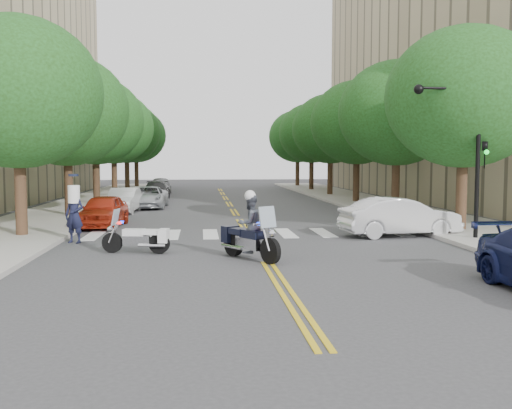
{
  "coord_description": "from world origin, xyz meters",
  "views": [
    {
      "loc": [
        -1.94,
        -16.55,
        3.04
      ],
      "look_at": [
        0.19,
        5.23,
        1.3
      ],
      "focal_mm": 40.0,
      "sensor_mm": 36.0,
      "label": 1
    }
  ],
  "objects": [
    {
      "name": "sidewalk_right",
      "position": [
        9.5,
        22.0,
        0.07
      ],
      "size": [
        5.0,
        60.0,
        0.15
      ],
      "primitive_type": "cube",
      "color": "#9E9991",
      "rests_on": "ground"
    },
    {
      "name": "parked_car_c",
      "position": [
        -5.2,
        19.5,
        0.67
      ],
      "size": [
        2.36,
        4.9,
        1.35
      ],
      "primitive_type": "imported",
      "rotation": [
        0.0,
        0.0,
        -0.03
      ],
      "color": "#9EA1A5",
      "rests_on": "ground"
    },
    {
      "name": "tree_r_3",
      "position": [
        8.8,
        30.0,
        5.55
      ],
      "size": [
        6.4,
        6.4,
        8.45
      ],
      "color": "#382316",
      "rests_on": "ground"
    },
    {
      "name": "motorcycle_parked",
      "position": [
        -3.84,
        1.97,
        0.5
      ],
      "size": [
        2.22,
        0.81,
        1.44
      ],
      "rotation": [
        0.0,
        0.0,
        1.37
      ],
      "color": "black",
      "rests_on": "ground"
    },
    {
      "name": "tree_r_0",
      "position": [
        8.8,
        6.0,
        5.55
      ],
      "size": [
        6.4,
        6.4,
        8.45
      ],
      "color": "#382316",
      "rests_on": "ground"
    },
    {
      "name": "parked_car_e",
      "position": [
        -5.46,
        34.0,
        0.75
      ],
      "size": [
        1.83,
        4.41,
        1.49
      ],
      "primitive_type": "imported",
      "rotation": [
        0.0,
        0.0,
        -0.02
      ],
      "color": "#9C9DA2",
      "rests_on": "ground"
    },
    {
      "name": "tree_l_0",
      "position": [
        -8.8,
        6.0,
        5.55
      ],
      "size": [
        6.4,
        6.4,
        8.45
      ],
      "color": "#382316",
      "rests_on": "ground"
    },
    {
      "name": "tree_r_2",
      "position": [
        8.8,
        22.0,
        5.55
      ],
      "size": [
        6.4,
        6.4,
        8.45
      ],
      "color": "#382316",
      "rests_on": "ground"
    },
    {
      "name": "parked_car_d",
      "position": [
        -5.2,
        25.91,
        0.7
      ],
      "size": [
        2.07,
        4.86,
        1.4
      ],
      "primitive_type": "imported",
      "rotation": [
        0.0,
        0.0,
        0.02
      ],
      "color": "black",
      "rests_on": "ground"
    },
    {
      "name": "tree_r_4",
      "position": [
        8.8,
        38.0,
        5.55
      ],
      "size": [
        6.4,
        6.4,
        8.45
      ],
      "color": "#382316",
      "rests_on": "ground"
    },
    {
      "name": "tree_l_4",
      "position": [
        -8.8,
        38.0,
        5.55
      ],
      "size": [
        6.4,
        6.4,
        8.45
      ],
      "color": "#382316",
      "rests_on": "ground"
    },
    {
      "name": "ground",
      "position": [
        0.0,
        0.0,
        0.0
      ],
      "size": [
        140.0,
        140.0,
        0.0
      ],
      "primitive_type": "plane",
      "color": "#38383A",
      "rests_on": "ground"
    },
    {
      "name": "motorcycle_police",
      "position": [
        -0.49,
        0.54,
        0.94
      ],
      "size": [
        1.66,
        2.32,
        2.11
      ],
      "rotation": [
        0.0,
        0.0,
        3.71
      ],
      "color": "black",
      "rests_on": "ground"
    },
    {
      "name": "tree_r_5",
      "position": [
        8.8,
        46.0,
        5.55
      ],
      "size": [
        6.4,
        6.4,
        8.45
      ],
      "color": "#382316",
      "rests_on": "ground"
    },
    {
      "name": "convertible",
      "position": [
        5.9,
        5.18,
        0.77
      ],
      "size": [
        4.85,
        2.18,
        1.54
      ],
      "primitive_type": "imported",
      "rotation": [
        0.0,
        0.0,
        1.69
      ],
      "color": "silver",
      "rests_on": "ground"
    },
    {
      "name": "sidewalk_left",
      "position": [
        -9.5,
        22.0,
        0.07
      ],
      "size": [
        5.0,
        60.0,
        0.15
      ],
      "primitive_type": "cube",
      "color": "#9E9991",
      "rests_on": "ground"
    },
    {
      "name": "tree_r_1",
      "position": [
        8.8,
        14.0,
        5.55
      ],
      "size": [
        6.4,
        6.4,
        8.45
      ],
      "color": "#382316",
      "rests_on": "ground"
    },
    {
      "name": "tree_l_1",
      "position": [
        -8.8,
        14.0,
        5.55
      ],
      "size": [
        6.4,
        6.4,
        8.45
      ],
      "color": "#382316",
      "rests_on": "ground"
    },
    {
      "name": "officer_standing",
      "position": [
        -6.5,
        4.55,
        1.01
      ],
      "size": [
        0.87,
        0.74,
        2.02
      ],
      "primitive_type": "imported",
      "rotation": [
        0.0,
        0.0,
        -0.41
      ],
      "color": "black",
      "rests_on": "ground"
    },
    {
      "name": "tree_l_3",
      "position": [
        -8.8,
        30.0,
        5.55
      ],
      "size": [
        6.4,
        6.4,
        8.45
      ],
      "color": "#382316",
      "rests_on": "ground"
    },
    {
      "name": "tree_l_2",
      "position": [
        -8.8,
        22.0,
        5.55
      ],
      "size": [
        6.4,
        6.4,
        8.45
      ],
      "color": "#382316",
      "rests_on": "ground"
    },
    {
      "name": "traffic_signal_pole",
      "position": [
        7.72,
        3.5,
        3.72
      ],
      "size": [
        2.82,
        0.42,
        6.0
      ],
      "color": "black",
      "rests_on": "ground"
    },
    {
      "name": "parked_car_a",
      "position": [
        -6.3,
        9.5,
        0.73
      ],
      "size": [
        2.0,
        4.39,
        1.46
      ],
      "primitive_type": "imported",
      "rotation": [
        0.0,
        0.0,
        -0.07
      ],
      "color": "#AB2712",
      "rests_on": "ground"
    },
    {
      "name": "tree_l_5",
      "position": [
        -8.8,
        46.0,
        5.55
      ],
      "size": [
        6.4,
        6.4,
        8.45
      ],
      "color": "#382316",
      "rests_on": "ground"
    },
    {
      "name": "parked_car_b",
      "position": [
        -6.3,
        16.39,
        0.7
      ],
      "size": [
        1.75,
        4.36,
        1.41
      ],
      "primitive_type": "imported",
      "rotation": [
        0.0,
        0.0,
        -0.06
      ],
      "color": "silver",
      "rests_on": "ground"
    }
  ]
}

